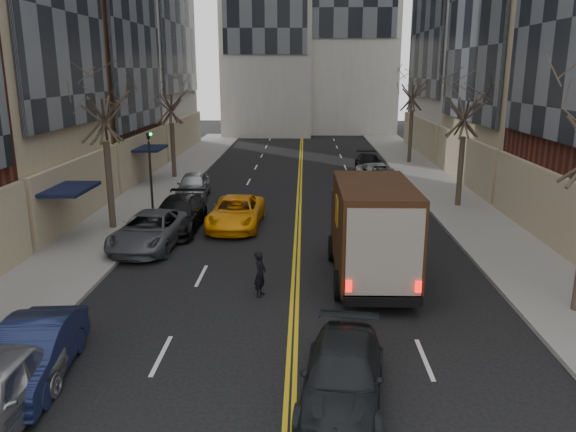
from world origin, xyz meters
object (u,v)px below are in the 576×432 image
Objects in this scene: ups_truck at (371,231)px; observer_sedan at (343,376)px; pedestrian at (260,274)px; taxi at (236,212)px.

observer_sedan is at bearing -101.31° from ups_truck.
pedestrian is (-2.36, 6.16, 0.13)m from observer_sedan.
taxi is (-4.20, 14.71, 0.07)m from observer_sedan.
observer_sedan is 6.60m from pedestrian.
ups_truck reaches higher than observer_sedan.
observer_sedan is 0.91× the size of taxi.
pedestrian is at bearing -158.30° from ups_truck.
taxi is at bearing 27.40° from pedestrian.
ups_truck is at bearing 86.98° from observer_sedan.
taxi reaches higher than observer_sedan.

